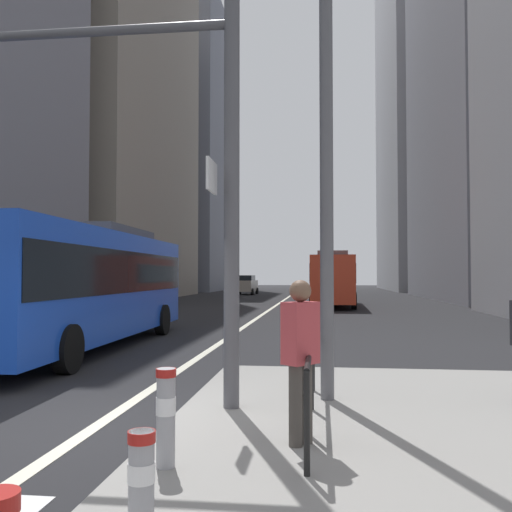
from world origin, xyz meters
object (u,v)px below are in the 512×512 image
(bollard_left, at_px, (141,479))
(car_oncoming_mid, at_px, (246,285))
(pedestrian_waiting, at_px, (301,352))
(traffic_signal_gantry, at_px, (99,129))
(bollard_right, at_px, (166,412))
(city_bus_blue_oncoming, at_px, (84,281))
(city_bus_red_receding, at_px, (333,277))
(street_lamp_post, at_px, (326,57))
(car_receding_near, at_px, (320,284))

(bollard_left, bearing_deg, car_oncoming_mid, 97.01)
(bollard_left, relative_size, pedestrian_waiting, 0.42)
(traffic_signal_gantry, xyz_separation_m, bollard_right, (1.71, -2.41, -3.43))
(city_bus_blue_oncoming, xyz_separation_m, bollard_left, (5.12, -10.50, -1.26))
(city_bus_blue_oncoming, distance_m, bollard_left, 11.75)
(city_bus_blue_oncoming, height_order, traffic_signal_gantry, traffic_signal_gantry)
(city_bus_red_receding, bearing_deg, pedestrian_waiting, -91.85)
(car_oncoming_mid, bearing_deg, street_lamp_post, -80.75)
(city_bus_red_receding, height_order, traffic_signal_gantry, traffic_signal_gantry)
(car_oncoming_mid, distance_m, bollard_right, 50.87)
(city_bus_blue_oncoming, distance_m, traffic_signal_gantry, 7.70)
(car_receding_near, distance_m, pedestrian_waiting, 55.58)
(bollard_left, relative_size, bollard_right, 0.80)
(traffic_signal_gantry, relative_size, pedestrian_waiting, 3.36)
(city_bus_red_receding, xyz_separation_m, street_lamp_post, (-0.64, -27.32, 3.45))
(traffic_signal_gantry, xyz_separation_m, bollard_left, (1.95, -3.85, -3.53))
(city_bus_blue_oncoming, distance_m, street_lamp_post, 9.43)
(city_bus_red_receding, height_order, car_receding_near, city_bus_red_receding)
(car_oncoming_mid, bearing_deg, car_receding_near, 38.33)
(city_bus_red_receding, bearing_deg, car_receding_near, 91.87)
(car_receding_near, bearing_deg, car_oncoming_mid, -141.67)
(street_lamp_post, xyz_separation_m, bollard_right, (-1.57, -3.09, -4.61))
(car_receding_near, height_order, traffic_signal_gantry, traffic_signal_gantry)
(city_bus_red_receding, distance_m, pedestrian_waiting, 29.58)
(car_receding_near, distance_m, bollard_left, 57.89)
(car_oncoming_mid, xyz_separation_m, street_lamp_post, (7.72, -47.40, 4.29))
(car_receding_near, distance_m, bollard_right, 56.45)
(city_bus_blue_oncoming, height_order, bollard_right, city_bus_blue_oncoming)
(car_oncoming_mid, relative_size, traffic_signal_gantry, 0.72)
(city_bus_red_receding, distance_m, street_lamp_post, 27.54)
(city_bus_red_receding, xyz_separation_m, traffic_signal_gantry, (-3.92, -28.00, 2.26))
(traffic_signal_gantry, distance_m, bollard_right, 4.52)
(bollard_right, bearing_deg, pedestrian_waiting, 33.98)
(car_oncoming_mid, bearing_deg, city_bus_blue_oncoming, -88.24)
(traffic_signal_gantry, distance_m, pedestrian_waiting, 4.47)
(car_oncoming_mid, height_order, bollard_right, car_oncoming_mid)
(car_receding_near, distance_m, traffic_signal_gantry, 54.20)
(city_bus_blue_oncoming, bearing_deg, bollard_right, -61.70)
(bollard_right, bearing_deg, bollard_left, -80.53)
(city_bus_blue_oncoming, relative_size, city_bus_red_receding, 1.07)
(bollard_right, bearing_deg, car_oncoming_mid, 96.94)
(traffic_signal_gantry, height_order, bollard_right, traffic_signal_gantry)
(city_bus_red_receding, distance_m, bollard_left, 31.94)
(pedestrian_waiting, bearing_deg, city_bus_red_receding, 88.15)
(car_oncoming_mid, relative_size, car_receding_near, 1.00)
(car_receding_near, bearing_deg, traffic_signal_gantry, -93.25)
(car_receding_near, relative_size, bollard_left, 5.70)
(city_bus_red_receding, xyz_separation_m, bollard_right, (-2.21, -30.41, -1.16))
(city_bus_red_receding, relative_size, bollard_left, 14.10)
(street_lamp_post, bearing_deg, traffic_signal_gantry, -168.23)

